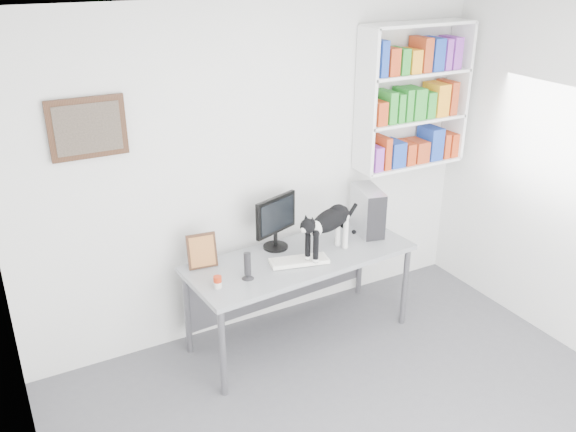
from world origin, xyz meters
The scene contains 11 objects.
room centered at (0.00, 0.00, 1.35)m, with size 4.01×4.01×2.70m.
bookshelf centered at (1.40, 1.85, 1.85)m, with size 1.03×0.28×1.24m, color white.
wall_art centered at (-1.30, 1.97, 1.90)m, with size 0.52×0.04×0.42m, color #3F2514.
desk centered at (0.13, 1.55, 0.38)m, with size 1.84×0.72×0.77m, color gray.
monitor centered at (0.02, 1.77, 1.00)m, with size 0.43×0.20×0.46m, color black.
keyboard centered at (0.06, 1.45, 0.79)m, with size 0.45×0.17×0.03m, color white.
pc_tower centered at (0.86, 1.68, 0.97)m, with size 0.18×0.40×0.40m, color silver.
speaker centered at (-0.40, 1.42, 0.88)m, with size 0.09×0.09×0.22m, color black.
leaning_print centered at (-0.62, 1.75, 0.91)m, with size 0.23×0.09×0.28m, color #3F2514.
soup_can centered at (-0.64, 1.40, 0.81)m, with size 0.06×0.06×0.09m, color #B12A0F.
cat centered at (0.33, 1.46, 0.97)m, with size 0.65×0.17×0.40m, color black, non-canonical shape.
Camera 1 is at (-2.02, -2.19, 3.01)m, focal length 38.00 mm.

